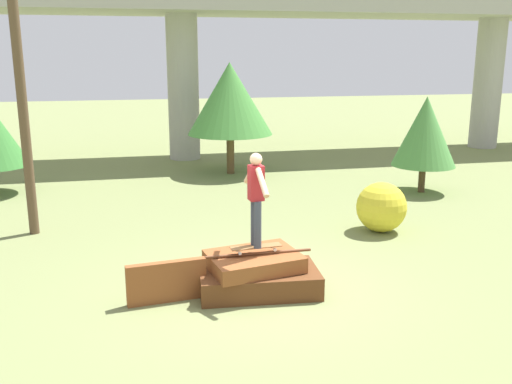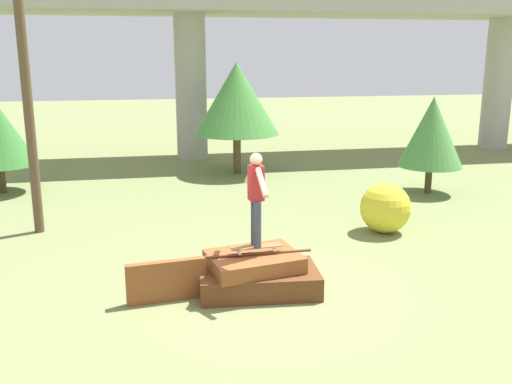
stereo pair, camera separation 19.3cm
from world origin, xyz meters
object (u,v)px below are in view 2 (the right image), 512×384
(skateboard, at_px, (256,247))
(tree_mid_back, at_px, (432,132))
(skater, at_px, (256,194))
(tree_behind_right, at_px, (237,99))
(bush_yellow_flowering, at_px, (385,208))
(utility_pole, at_px, (24,60))

(skateboard, bearing_deg, tree_mid_back, 43.41)
(skater, bearing_deg, tree_behind_right, 82.59)
(skateboard, height_order, bush_yellow_flowering, bush_yellow_flowering)
(utility_pole, bearing_deg, skater, -44.98)
(skater, height_order, utility_pole, utility_pole)
(skater, bearing_deg, utility_pole, 135.02)
(utility_pole, bearing_deg, tree_mid_back, 9.34)
(skateboard, relative_size, bush_yellow_flowering, 0.78)
(skater, relative_size, utility_pole, 0.22)
(bush_yellow_flowering, bearing_deg, utility_pole, 168.65)
(tree_behind_right, distance_m, bush_yellow_flowering, 7.25)
(utility_pole, bearing_deg, bush_yellow_flowering, -11.35)
(skater, xyz_separation_m, utility_pole, (-3.96, 3.96, 1.99))
(bush_yellow_flowering, bearing_deg, skater, -142.78)
(skateboard, relative_size, tree_mid_back, 0.32)
(bush_yellow_flowering, bearing_deg, tree_behind_right, 107.39)
(utility_pole, relative_size, tree_mid_back, 2.66)
(skateboard, bearing_deg, tree_behind_right, 82.59)
(skateboard, xyz_separation_m, utility_pole, (-3.96, 3.96, 2.86))
(skateboard, height_order, utility_pole, utility_pole)
(skater, distance_m, tree_behind_right, 9.31)
(tree_mid_back, distance_m, bush_yellow_flowering, 4.19)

